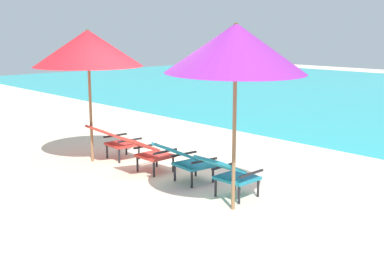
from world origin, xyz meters
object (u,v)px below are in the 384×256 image
at_px(lounge_chair_near_left, 147,150).
at_px(lounge_chair_near_right, 185,159).
at_px(lounge_chair_far_left, 114,139).
at_px(beach_umbrella_left, 88,48).
at_px(lounge_chair_far_right, 229,172).
at_px(beach_umbrella_right, 236,48).

bearing_deg(lounge_chair_near_left, lounge_chair_near_right, 6.45).
height_order(lounge_chair_far_left, beach_umbrella_left, beach_umbrella_left).
bearing_deg(lounge_chair_near_right, lounge_chair_near_left, -173.55).
relative_size(lounge_chair_far_left, lounge_chair_far_right, 1.02).
distance_m(lounge_chair_far_left, lounge_chair_near_left, 1.09).
xyz_separation_m(lounge_chair_near_left, beach_umbrella_right, (2.08, -0.17, 1.72)).
bearing_deg(beach_umbrella_right, lounge_chair_near_right, 168.18).
bearing_deg(lounge_chair_far_right, lounge_chair_near_right, 178.47).
xyz_separation_m(lounge_chair_near_left, lounge_chair_far_right, (1.78, 0.07, 0.00)).
xyz_separation_m(lounge_chair_near_right, beach_umbrella_left, (-2.15, -0.34, 1.64)).
bearing_deg(lounge_chair_far_left, beach_umbrella_right, -4.66).
bearing_deg(lounge_chair_far_right, lounge_chair_near_left, -177.79).
bearing_deg(lounge_chair_far_left, lounge_chair_near_left, -4.83).
bearing_deg(beach_umbrella_right, lounge_chair_far_right, 141.51).
bearing_deg(lounge_chair_near_right, beach_umbrella_left, -171.07).
xyz_separation_m(lounge_chair_far_left, beach_umbrella_left, (-0.22, -0.34, 1.64)).
xyz_separation_m(lounge_chair_near_left, beach_umbrella_left, (-1.31, -0.24, 1.64)).
xyz_separation_m(lounge_chair_far_left, lounge_chair_far_right, (2.87, -0.02, 0.00)).
xyz_separation_m(beach_umbrella_left, beach_umbrella_right, (3.39, 0.08, 0.08)).
relative_size(lounge_chair_near_right, lounge_chair_far_right, 1.04).
height_order(lounge_chair_far_left, lounge_chair_near_left, same).
distance_m(beach_umbrella_left, beach_umbrella_right, 3.39).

